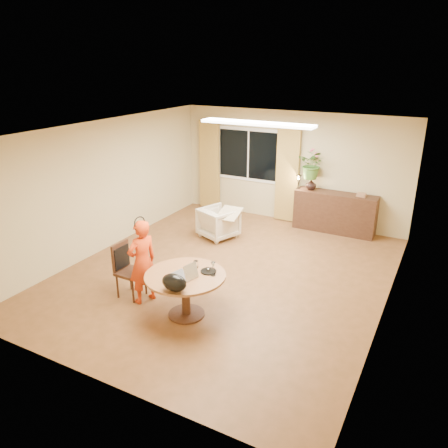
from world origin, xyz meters
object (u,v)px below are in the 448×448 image
at_px(child, 142,262).
at_px(armchair, 219,223).
at_px(sideboard, 335,212).
at_px(dining_chair, 131,271).
at_px(dining_table, 185,283).

distance_m(child, armchair, 2.97).
bearing_deg(sideboard, child, -112.96).
height_order(child, armchair, child).
distance_m(dining_chair, sideboard, 4.95).
bearing_deg(sideboard, dining_chair, -116.02).
bearing_deg(armchair, child, 116.08).
distance_m(dining_table, dining_chair, 1.11).
bearing_deg(dining_chair, child, -3.59).
relative_size(dining_chair, armchair, 1.24).
bearing_deg(armchair, sideboard, -123.03).
height_order(dining_table, dining_chair, dining_chair).
xyz_separation_m(child, armchair, (-0.24, 2.94, -0.36)).
bearing_deg(dining_chair, dining_table, -2.35).
relative_size(child, armchair, 1.89).
relative_size(dining_table, child, 0.87).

